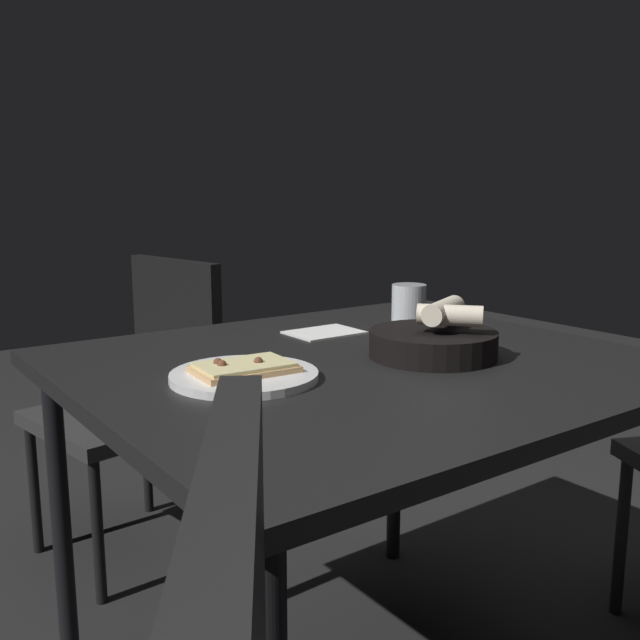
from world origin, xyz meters
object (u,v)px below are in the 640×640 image
dining_table (362,391)px  beer_glass (409,311)px  chair_spare (145,387)px  bread_basket (435,340)px  pizza_plate (243,373)px

dining_table → beer_glass: (0.24, 0.13, 0.11)m
dining_table → beer_glass: beer_glass is taller
dining_table → chair_spare: 0.95m
chair_spare → bread_basket: bearing=-78.6°
bread_basket → chair_spare: 1.06m
dining_table → bread_basket: 0.17m
dining_table → pizza_plate: pizza_plate is taller
dining_table → chair_spare: bearing=94.7°
pizza_plate → bread_basket: 0.39m
pizza_plate → bread_basket: size_ratio=1.03×
pizza_plate → bread_basket: (0.38, -0.08, 0.02)m
bread_basket → chair_spare: (-0.20, 1.00, -0.29)m
beer_glass → bread_basket: bearing=-120.3°
dining_table → chair_spare: size_ratio=1.22×
dining_table → chair_spare: (-0.08, 0.93, -0.19)m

